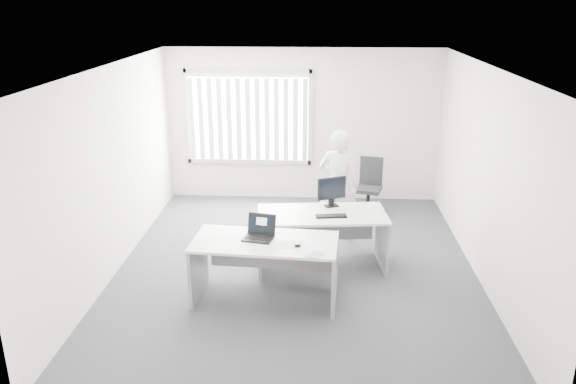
# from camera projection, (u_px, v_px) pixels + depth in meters

# --- Properties ---
(ground) EXTENTS (6.00, 6.00, 0.00)m
(ground) POSITION_uv_depth(u_px,v_px,m) (296.00, 269.00, 7.94)
(ground) COLOR #4F5057
(ground) RESTS_ON ground
(wall_back) EXTENTS (5.00, 0.02, 2.80)m
(wall_back) POSITION_uv_depth(u_px,v_px,m) (303.00, 126.00, 10.30)
(wall_back) COLOR silver
(wall_back) RESTS_ON ground
(wall_front) EXTENTS (5.00, 0.02, 2.80)m
(wall_front) POSITION_uv_depth(u_px,v_px,m) (281.00, 282.00, 4.65)
(wall_front) COLOR silver
(wall_front) RESTS_ON ground
(wall_left) EXTENTS (0.02, 6.00, 2.80)m
(wall_left) POSITION_uv_depth(u_px,v_px,m) (112.00, 171.00, 7.60)
(wall_left) COLOR silver
(wall_left) RESTS_ON ground
(wall_right) EXTENTS (0.02, 6.00, 2.80)m
(wall_right) POSITION_uv_depth(u_px,v_px,m) (487.00, 177.00, 7.35)
(wall_right) COLOR silver
(wall_right) RESTS_ON ground
(ceiling) EXTENTS (5.00, 6.00, 0.02)m
(ceiling) POSITION_uv_depth(u_px,v_px,m) (297.00, 68.00, 7.01)
(ceiling) COLOR white
(ceiling) RESTS_ON wall_back
(window) EXTENTS (2.32, 0.06, 1.76)m
(window) POSITION_uv_depth(u_px,v_px,m) (248.00, 117.00, 10.27)
(window) COLOR #B3B3AF
(window) RESTS_ON wall_back
(blinds) EXTENTS (2.20, 0.10, 1.50)m
(blinds) POSITION_uv_depth(u_px,v_px,m) (248.00, 120.00, 10.22)
(blinds) COLOR white
(blinds) RESTS_ON wall_back
(desk_near) EXTENTS (1.83, 0.96, 0.81)m
(desk_near) POSITION_uv_depth(u_px,v_px,m) (265.00, 257.00, 6.95)
(desk_near) COLOR white
(desk_near) RESTS_ON ground
(desk_far) EXTENTS (1.85, 1.01, 0.81)m
(desk_far) POSITION_uv_depth(u_px,v_px,m) (322.00, 228.00, 7.82)
(desk_far) COLOR white
(desk_far) RESTS_ON ground
(office_chair) EXTENTS (0.68, 0.68, 0.97)m
(office_chair) POSITION_uv_depth(u_px,v_px,m) (369.00, 195.00, 9.99)
(office_chair) COLOR black
(office_chair) RESTS_ON ground
(person) EXTENTS (0.74, 0.60, 1.75)m
(person) POSITION_uv_depth(u_px,v_px,m) (339.00, 185.00, 8.72)
(person) COLOR silver
(person) RESTS_ON ground
(laptop) EXTENTS (0.42, 0.39, 0.28)m
(laptop) POSITION_uv_depth(u_px,v_px,m) (258.00, 229.00, 6.87)
(laptop) COLOR black
(laptop) RESTS_ON desk_near
(paper_sheet) EXTENTS (0.36, 0.28, 0.00)m
(paper_sheet) POSITION_uv_depth(u_px,v_px,m) (289.00, 245.00, 6.76)
(paper_sheet) COLOR silver
(paper_sheet) RESTS_ON desk_near
(mouse) EXTENTS (0.06, 0.11, 0.04)m
(mouse) POSITION_uv_depth(u_px,v_px,m) (298.00, 244.00, 6.73)
(mouse) COLOR silver
(mouse) RESTS_ON paper_sheet
(booklet) EXTENTS (0.23, 0.24, 0.01)m
(booklet) POSITION_uv_depth(u_px,v_px,m) (315.00, 255.00, 6.49)
(booklet) COLOR white
(booklet) RESTS_ON desk_near
(keyboard) EXTENTS (0.43, 0.19, 0.02)m
(keyboard) POSITION_uv_depth(u_px,v_px,m) (331.00, 216.00, 7.62)
(keyboard) COLOR black
(keyboard) RESTS_ON desk_far
(monitor) EXTENTS (0.45, 0.30, 0.43)m
(monitor) POSITION_uv_depth(u_px,v_px,m) (332.00, 192.00, 7.94)
(monitor) COLOR black
(monitor) RESTS_ON desk_far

